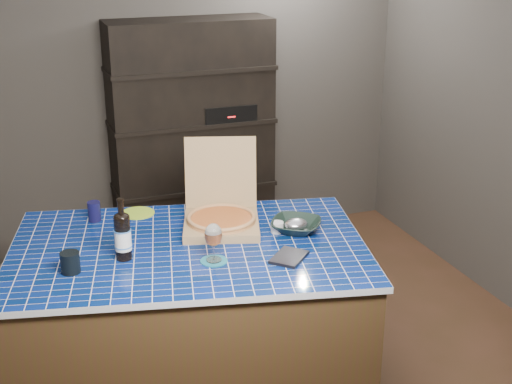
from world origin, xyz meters
name	(u,v)px	position (x,y,z in m)	size (l,w,h in m)	color
room	(263,153)	(0.00, 0.00, 1.25)	(3.50, 3.50, 3.50)	brown
shelving_unit	(193,140)	(0.00, 1.53, 0.90)	(1.20, 0.41, 1.80)	black
kitchen_island	(192,329)	(-0.54, -0.40, 0.48)	(1.93, 1.45, 0.95)	#3E2818
pizza_box	(221,216)	(-0.32, -0.24, 1.01)	(0.50, 0.56, 0.42)	#A47B54
mead_bottle	(123,235)	(-0.87, -0.44, 1.07)	(0.08, 0.08, 0.31)	black
teal_trivet	(214,261)	(-0.48, -0.62, 0.96)	(0.13, 0.13, 0.01)	#17637A
wine_glass	(213,236)	(-0.48, -0.62, 1.09)	(0.08, 0.08, 0.19)	white
tumbler	(70,263)	(-1.12, -0.50, 1.00)	(0.09, 0.09, 0.10)	black
dvd_case	(289,257)	(-0.13, -0.71, 0.96)	(0.13, 0.19, 0.01)	black
bowl	(296,226)	(0.02, -0.42, 0.98)	(0.25, 0.25, 0.06)	black
foil_contents	(296,224)	(0.02, -0.42, 0.99)	(0.12, 0.10, 0.06)	#BBB8C4
white_jar	(277,227)	(-0.07, -0.40, 0.98)	(0.06, 0.06, 0.06)	silver
navy_cup	(94,211)	(-0.93, 0.07, 1.01)	(0.07, 0.07, 0.11)	black
green_trivet	(138,213)	(-0.70, 0.09, 0.96)	(0.18, 0.18, 0.01)	#97BE28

